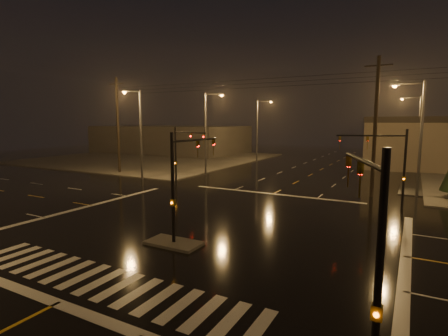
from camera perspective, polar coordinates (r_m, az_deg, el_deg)
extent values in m
plane|color=black|center=(22.53, -2.02, -9.30)|extent=(140.00, 140.00, 0.00)
cube|color=#45423D|center=(63.87, -11.56, 1.60)|extent=(36.00, 36.00, 0.12)
cube|color=#45423D|center=(19.35, -8.20, -12.02)|extent=(3.00, 1.60, 0.15)
cube|color=beige|center=(15.96, -19.48, -17.04)|extent=(15.00, 2.60, 0.01)
cube|color=beige|center=(14.85, -25.55, -19.30)|extent=(16.00, 0.50, 0.01)
cube|color=beige|center=(32.20, 8.01, -4.21)|extent=(16.00, 0.50, 0.01)
cube|color=#403C38|center=(76.13, -8.68, 4.67)|extent=(30.00, 18.00, 5.60)
cylinder|color=black|center=(18.57, -8.37, -3.48)|extent=(0.18, 0.18, 6.00)
cylinder|color=black|center=(20.10, -4.64, 4.59)|extent=(0.12, 4.50, 0.12)
imported|color=#594707|center=(21.83, -1.72, 4.72)|extent=(0.16, 0.20, 1.00)
cube|color=#594707|center=(18.72, -8.32, -5.59)|extent=(0.25, 0.18, 0.35)
cylinder|color=black|center=(29.27, 27.37, -0.22)|extent=(0.18, 0.18, 6.00)
cylinder|color=black|center=(28.36, 22.88, 4.89)|extent=(4.74, 1.82, 0.12)
imported|color=#594707|center=(27.89, 18.38, 4.96)|extent=(0.24, 0.22, 1.00)
cube|color=#594707|center=(29.36, 27.29, -1.57)|extent=(0.25, 0.18, 0.35)
cylinder|color=black|center=(36.31, -7.90, 1.91)|extent=(0.18, 0.18, 6.00)
cylinder|color=black|center=(34.09, -5.64, 5.79)|extent=(4.74, 1.82, 0.12)
imported|color=#594707|center=(32.30, -3.29, 5.63)|extent=(0.24, 0.22, 1.00)
cube|color=#594707|center=(36.38, -7.88, 0.81)|extent=(0.25, 0.18, 0.35)
cylinder|color=black|center=(8.81, 23.91, -16.78)|extent=(0.18, 0.18, 6.00)
cylinder|color=black|center=(10.05, 21.69, 1.12)|extent=(1.48, 3.80, 0.12)
imported|color=#594707|center=(11.81, 19.72, 1.85)|extent=(0.22, 0.24, 1.00)
cube|color=#594707|center=(9.11, 23.66, -20.81)|extent=(0.25, 0.18, 0.35)
cylinder|color=#38383A|center=(42.94, -3.06, 5.51)|extent=(0.24, 0.24, 10.00)
cylinder|color=#38383A|center=(42.43, -1.69, 11.98)|extent=(2.40, 0.14, 0.14)
cube|color=#38383A|center=(41.88, -0.36, 11.97)|extent=(0.70, 0.30, 0.18)
sphere|color=orange|center=(41.87, -0.36, 11.79)|extent=(0.32, 0.32, 0.32)
cylinder|color=#38383A|center=(57.18, 5.42, 6.00)|extent=(0.24, 0.24, 10.00)
cylinder|color=#38383A|center=(56.79, 6.61, 10.82)|extent=(2.40, 0.14, 0.14)
cube|color=#38383A|center=(56.39, 7.67, 10.77)|extent=(0.70, 0.30, 0.18)
sphere|color=orange|center=(56.38, 7.66, 10.64)|extent=(0.32, 0.32, 0.32)
cylinder|color=#38383A|center=(34.59, 29.45, 4.05)|extent=(0.24, 0.24, 10.00)
cylinder|color=#38383A|center=(34.71, 27.96, 12.10)|extent=(2.40, 0.14, 0.14)
cube|color=#38383A|center=(34.75, 26.10, 12.12)|extent=(0.70, 0.30, 0.18)
sphere|color=orange|center=(34.73, 26.09, 11.91)|extent=(0.32, 0.32, 0.32)
cylinder|color=#38383A|center=(54.57, 29.20, 5.00)|extent=(0.24, 0.24, 10.00)
cylinder|color=#38383A|center=(54.65, 28.26, 10.11)|extent=(2.40, 0.14, 0.14)
cube|color=#38383A|center=(54.67, 27.09, 10.12)|extent=(0.70, 0.30, 0.18)
sphere|color=orange|center=(54.67, 27.08, 9.99)|extent=(0.32, 0.32, 0.32)
cylinder|color=#38383A|center=(40.42, -13.42, 5.19)|extent=(0.24, 0.24, 10.00)
cylinder|color=#38383A|center=(39.64, -14.82, 12.05)|extent=(0.14, 2.40, 0.14)
cube|color=#38383A|center=(38.85, -15.95, 12.03)|extent=(0.30, 0.70, 0.18)
sphere|color=orange|center=(38.83, -15.94, 11.84)|extent=(0.32, 0.32, 0.32)
cylinder|color=black|center=(46.35, -16.94, 6.58)|extent=(0.32, 0.32, 12.00)
cube|color=black|center=(46.58, -17.19, 12.99)|extent=(2.20, 0.12, 0.12)
cylinder|color=black|center=(32.69, 23.44, 6.01)|extent=(0.32, 0.32, 12.00)
cube|color=black|center=(33.02, 23.93, 15.06)|extent=(2.20, 0.12, 0.12)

